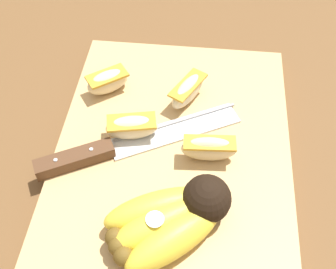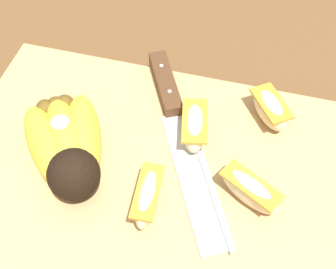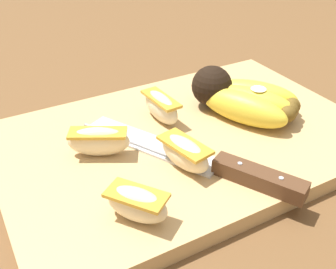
{
  "view_description": "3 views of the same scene",
  "coord_description": "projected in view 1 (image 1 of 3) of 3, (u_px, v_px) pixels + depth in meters",
  "views": [
    {
      "loc": [
        0.32,
        0.03,
        0.46
      ],
      "look_at": [
        -0.01,
        -0.01,
        0.05
      ],
      "focal_mm": 45.27,
      "sensor_mm": 36.0,
      "label": 1
    },
    {
      "loc": [
        -0.08,
        0.25,
        0.44
      ],
      "look_at": [
        -0.0,
        -0.02,
        0.06
      ],
      "focal_mm": 47.86,
      "sensor_mm": 36.0,
      "label": 2
    },
    {
      "loc": [
        -0.22,
        -0.36,
        0.3
      ],
      "look_at": [
        -0.02,
        -0.0,
        0.03
      ],
      "focal_mm": 43.7,
      "sensor_mm": 36.0,
      "label": 3
    }
  ],
  "objects": [
    {
      "name": "apple_wedge_near",
      "position": [
        209.0,
        146.0,
        0.53
      ],
      "size": [
        0.03,
        0.07,
        0.04
      ],
      "color": "beige",
      "rests_on": "cutting_board"
    },
    {
      "name": "chefs_knife",
      "position": [
        112.0,
        149.0,
        0.54
      ],
      "size": [
        0.16,
        0.26,
        0.02
      ],
      "color": "silver",
      "rests_on": "cutting_board"
    },
    {
      "name": "ground_plane",
      "position": [
        172.0,
        164.0,
        0.56
      ],
      "size": [
        6.0,
        6.0,
        0.0
      ],
      "primitive_type": "plane",
      "color": "brown"
    },
    {
      "name": "apple_wedge_middle",
      "position": [
        132.0,
        127.0,
        0.55
      ],
      "size": [
        0.04,
        0.07,
        0.04
      ],
      "color": "beige",
      "rests_on": "cutting_board"
    },
    {
      "name": "apple_wedge_far",
      "position": [
        108.0,
        81.0,
        0.6
      ],
      "size": [
        0.06,
        0.07,
        0.03
      ],
      "color": "beige",
      "rests_on": "cutting_board"
    },
    {
      "name": "cutting_board",
      "position": [
        171.0,
        166.0,
        0.55
      ],
      "size": [
        0.46,
        0.3,
        0.02
      ],
      "primitive_type": "cube",
      "color": "tan",
      "rests_on": "ground_plane"
    },
    {
      "name": "apple_wedge_extra",
      "position": [
        188.0,
        91.0,
        0.59
      ],
      "size": [
        0.07,
        0.05,
        0.04
      ],
      "color": "beige",
      "rests_on": "cutting_board"
    },
    {
      "name": "banana_bunch",
      "position": [
        173.0,
        219.0,
        0.46
      ],
      "size": [
        0.13,
        0.15,
        0.06
      ],
      "color": "black",
      "rests_on": "cutting_board"
    }
  ]
}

